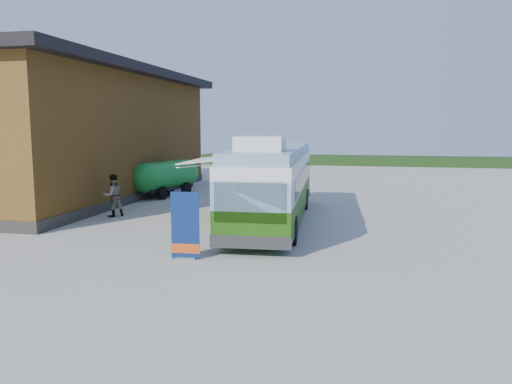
% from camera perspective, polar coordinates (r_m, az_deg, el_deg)
% --- Properties ---
extents(ground, '(100.00, 100.00, 0.00)m').
position_cam_1_polar(ground, '(18.10, -6.78, -5.80)').
color(ground, '#BCB7AD').
rests_on(ground, ground).
extents(barn, '(9.60, 21.20, 7.50)m').
position_cam_1_polar(barn, '(31.23, -19.31, 6.07)').
color(barn, brown).
rests_on(barn, ground).
extents(hedge, '(40.00, 3.00, 1.00)m').
position_cam_1_polar(hedge, '(54.81, 14.55, 3.47)').
color(hedge, '#264419').
rests_on(hedge, ground).
extents(bus, '(3.37, 12.51, 3.80)m').
position_cam_1_polar(bus, '(21.53, 1.97, 1.29)').
color(bus, '#2D6911').
rests_on(bus, ground).
extents(awning, '(2.87, 4.33, 0.52)m').
position_cam_1_polar(awning, '(22.36, -4.10, 3.97)').
color(awning, white).
rests_on(awning, ground).
extents(banner, '(0.93, 0.22, 2.14)m').
position_cam_1_polar(banner, '(15.81, -8.08, -4.53)').
color(banner, navy).
rests_on(banner, ground).
extents(picnic_table, '(1.84, 1.77, 0.82)m').
position_cam_1_polar(picnic_table, '(18.91, -0.58, -3.27)').
color(picnic_table, '#AE8152').
rests_on(picnic_table, ground).
extents(person_a, '(0.79, 0.87, 2.00)m').
position_cam_1_polar(person_a, '(26.18, -3.84, 0.59)').
color(person_a, '#999999').
rests_on(person_a, ground).
extents(person_b, '(1.18, 1.21, 1.96)m').
position_cam_1_polar(person_b, '(23.94, -16.03, -0.39)').
color(person_b, '#999999').
rests_on(person_b, ground).
extents(slurry_tanker, '(2.75, 5.52, 2.11)m').
position_cam_1_polar(slurry_tanker, '(30.09, -10.27, 1.80)').
color(slurry_tanker, '#198B2E').
rests_on(slurry_tanker, ground).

